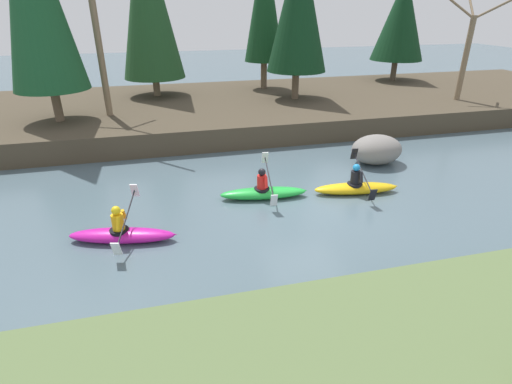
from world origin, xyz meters
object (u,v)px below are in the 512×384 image
kayaker_trailing (123,234)px  boulder_midstream (377,150)px  kayaker_middle (264,192)px  kayaker_lead (357,187)px

kayaker_trailing → boulder_midstream: kayaker_trailing is taller
kayaker_middle → boulder_midstream: kayaker_middle is taller
kayaker_lead → kayaker_middle: same height
kayaker_lead → kayaker_middle: bearing=-178.9°
kayaker_lead → boulder_midstream: bearing=57.7°
kayaker_middle → kayaker_trailing: same height
kayaker_middle → kayaker_lead: bearing=0.0°
boulder_midstream → kayaker_lead: bearing=-130.6°
kayaker_lead → boulder_midstream: (1.95, 2.28, 0.33)m
boulder_midstream → kayaker_middle: bearing=-158.9°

